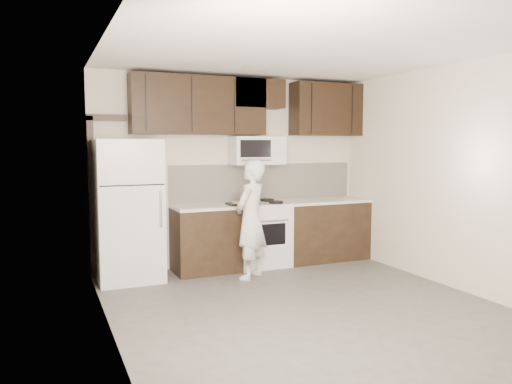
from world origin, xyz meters
TOP-DOWN VIEW (x-y plane):
  - floor at (0.00, 0.00)m, footprint 4.50×4.50m
  - back_wall at (0.00, 2.25)m, footprint 4.00×0.00m
  - ceiling at (0.00, 0.00)m, footprint 4.50×4.50m
  - counter_run at (0.60, 1.94)m, footprint 2.95×0.64m
  - stove at (0.30, 1.94)m, footprint 0.76×0.66m
  - backsplash at (0.50, 2.24)m, footprint 2.90×0.02m
  - upper_cabinets at (0.21, 2.08)m, footprint 3.48×0.35m
  - microwave at (0.30, 2.06)m, footprint 0.76×0.42m
  - refrigerator at (-1.55, 1.89)m, footprint 0.80×0.76m
  - door_trim at (-1.92, 2.21)m, footprint 0.50×0.08m
  - saucepan at (0.12, 2.09)m, footprint 0.28×0.16m
  - baking_tray at (-0.02, 1.84)m, footprint 0.43×0.33m
  - pizza at (-0.02, 1.84)m, footprint 0.29×0.29m
  - person at (-0.08, 1.37)m, footprint 0.67×0.64m

SIDE VIEW (x-z plane):
  - floor at x=0.00m, z-range 0.00..0.00m
  - counter_run at x=0.60m, z-range 0.00..0.91m
  - stove at x=0.30m, z-range -0.01..0.93m
  - person at x=-0.08m, z-range 0.00..1.55m
  - refrigerator at x=-1.55m, z-range 0.00..1.80m
  - baking_tray at x=-0.02m, z-range 0.91..0.93m
  - pizza at x=-0.02m, z-range 0.93..0.95m
  - saucepan at x=0.12m, z-range 0.90..1.05m
  - backsplash at x=0.50m, z-range 0.91..1.45m
  - door_trim at x=-1.92m, z-range 0.19..2.31m
  - back_wall at x=0.00m, z-range -0.65..3.35m
  - microwave at x=0.30m, z-range 1.45..1.85m
  - upper_cabinets at x=0.21m, z-range 1.89..2.67m
  - ceiling at x=0.00m, z-range 2.70..2.70m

